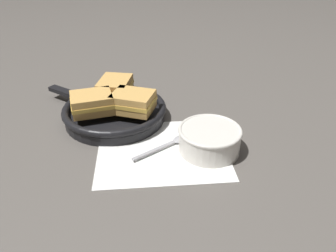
# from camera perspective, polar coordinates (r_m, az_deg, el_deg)

# --- Properties ---
(ground_plane) EXTENTS (4.00, 4.00, 0.00)m
(ground_plane) POSITION_cam_1_polar(r_m,az_deg,el_deg) (0.78, -0.79, -2.41)
(ground_plane) COLOR #56514C
(napkin) EXTENTS (0.29, 0.25, 0.00)m
(napkin) POSITION_cam_1_polar(r_m,az_deg,el_deg) (0.74, -1.02, -4.15)
(napkin) COLOR white
(napkin) RESTS_ON ground_plane
(soup_bowl) EXTENTS (0.14, 0.14, 0.06)m
(soup_bowl) POSITION_cam_1_polar(r_m,az_deg,el_deg) (0.73, 7.25, -2.14)
(soup_bowl) COLOR silver
(soup_bowl) RESTS_ON ground_plane
(spoon) EXTENTS (0.15, 0.10, 0.01)m
(spoon) POSITION_cam_1_polar(r_m,az_deg,el_deg) (0.75, 1.21, -2.74)
(spoon) COLOR #9E9EA3
(spoon) RESTS_ON napkin
(skillet) EXTENTS (0.33, 0.29, 0.04)m
(skillet) POSITION_cam_1_polar(r_m,az_deg,el_deg) (0.86, -9.34, 2.43)
(skillet) COLOR black
(skillet) RESTS_ON ground_plane
(sandwich_near_left) EXTENTS (0.12, 0.11, 0.05)m
(sandwich_near_left) POSITION_cam_1_polar(r_m,az_deg,el_deg) (0.81, -6.12, 4.23)
(sandwich_near_left) COLOR tan
(sandwich_near_left) RESTS_ON skillet
(sandwich_near_right) EXTENTS (0.10, 0.11, 0.05)m
(sandwich_near_right) POSITION_cam_1_polar(r_m,az_deg,el_deg) (0.89, -9.19, 6.63)
(sandwich_near_right) COLOR tan
(sandwich_near_right) RESTS_ON skillet
(sandwich_far_left) EXTENTS (0.12, 0.10, 0.05)m
(sandwich_far_left) POSITION_cam_1_polar(r_m,az_deg,el_deg) (0.82, -13.11, 3.95)
(sandwich_far_left) COLOR tan
(sandwich_far_left) RESTS_ON skillet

